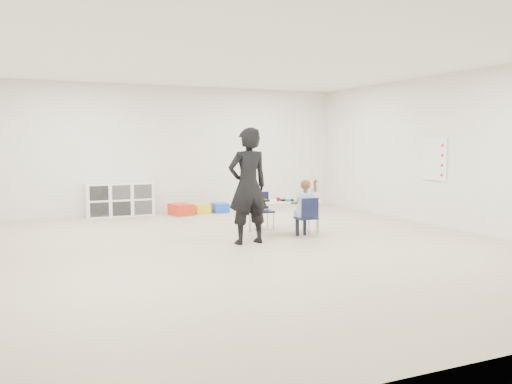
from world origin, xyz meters
name	(u,v)px	position (x,y,z in m)	size (l,w,h in m)	color
room	(254,154)	(0.00, 0.00, 1.40)	(9.00, 9.02, 2.80)	#B5AA8B
table	(284,217)	(1.02, 1.00, 0.28)	(1.21, 0.63, 0.55)	#F2E8C1
chair_near	(306,217)	(1.16, 0.48, 0.33)	(0.32, 0.30, 0.66)	black
chair_far	(264,211)	(0.88, 1.52, 0.33)	(0.32, 0.30, 0.66)	black
child	(306,206)	(1.16, 0.48, 0.52)	(0.44, 0.44, 1.04)	#AEC2EB
lunch_tray_near	(286,200)	(1.08, 1.04, 0.57)	(0.22, 0.16, 0.03)	black
lunch_tray_far	(262,201)	(0.64, 1.09, 0.57)	(0.22, 0.16, 0.03)	black
milk_carton	(288,199)	(1.05, 0.91, 0.60)	(0.07, 0.07, 0.10)	white
bread_roll	(303,199)	(1.32, 0.86, 0.58)	(0.09, 0.09, 0.07)	tan
apple_near	(278,199)	(0.92, 1.04, 0.59)	(0.07, 0.07, 0.07)	maroon
apple_far	(255,201)	(0.46, 0.97, 0.59)	(0.07, 0.07, 0.07)	maroon
cubby_shelf	(120,200)	(-1.20, 4.28, 0.35)	(1.40, 0.40, 0.70)	white
rules_poster	(435,159)	(3.98, 0.60, 1.25)	(0.02, 0.60, 0.80)	white
adult	(248,186)	(0.05, 0.33, 0.89)	(0.65, 0.43, 1.79)	black
bin_red	(181,209)	(0.02, 3.89, 0.12)	(0.39, 0.50, 0.24)	red
bin_yellow	(202,209)	(0.51, 3.98, 0.10)	(0.31, 0.40, 0.20)	gold
bin_blue	(220,208)	(0.94, 3.98, 0.10)	(0.32, 0.42, 0.20)	blue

